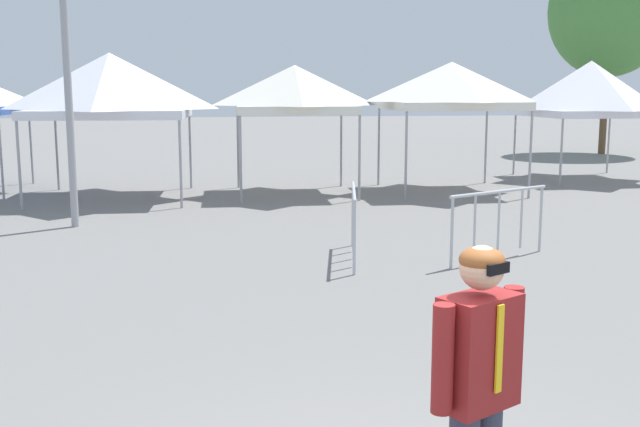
% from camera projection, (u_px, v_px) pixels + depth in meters
% --- Properties ---
extents(canopy_tent_behind_right, '(3.75, 3.75, 3.42)m').
position_uv_depth(canopy_tent_behind_right, '(110.00, 85.00, 17.56)').
color(canopy_tent_behind_right, '#9E9EA3').
rests_on(canopy_tent_behind_right, ground).
extents(canopy_tent_far_right, '(2.98, 2.98, 3.16)m').
position_uv_depth(canopy_tent_far_right, '(295.00, 89.00, 18.33)').
color(canopy_tent_far_right, '#9E9EA3').
rests_on(canopy_tent_far_right, ground).
extents(canopy_tent_center, '(3.26, 3.26, 3.26)m').
position_uv_depth(canopy_tent_center, '(451.00, 86.00, 18.81)').
color(canopy_tent_center, '#9E9EA3').
rests_on(canopy_tent_center, ground).
extents(canopy_tent_behind_center, '(3.27, 3.27, 3.38)m').
position_uv_depth(canopy_tent_behind_center, '(590.00, 89.00, 21.36)').
color(canopy_tent_behind_center, '#9E9EA3').
rests_on(canopy_tent_behind_center, ground).
extents(person_foreground, '(0.59, 0.41, 1.78)m').
position_uv_depth(person_foreground, '(478.00, 386.00, 3.92)').
color(person_foreground, '#33384C').
rests_on(person_foreground, ground).
extents(tree_behind_tents_left, '(4.74, 4.74, 8.28)m').
position_uv_depth(tree_behind_tents_left, '(610.00, 11.00, 29.62)').
color(tree_behind_tents_left, brown).
rests_on(tree_behind_tents_left, ground).
extents(crowd_barrier_by_lift, '(1.90, 0.98, 1.08)m').
position_uv_depth(crowd_barrier_by_lift, '(499.00, 211.00, 11.35)').
color(crowd_barrier_by_lift, '#B7BABF').
rests_on(crowd_barrier_by_lift, ground).
extents(crowd_barrier_near_person, '(0.45, 2.07, 1.08)m').
position_uv_depth(crowd_barrier_near_person, '(354.00, 211.00, 11.38)').
color(crowd_barrier_near_person, '#B7BABF').
rests_on(crowd_barrier_near_person, ground).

